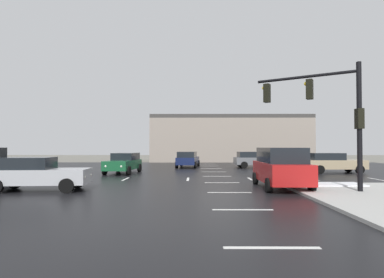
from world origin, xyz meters
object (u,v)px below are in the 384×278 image
(sedan_green, at_px, (124,163))
(sedan_navy, at_px, (188,159))
(traffic_signal_mast, at_px, (328,106))
(sedan_silver, at_px, (36,173))
(sedan_grey, at_px, (256,159))
(sedan_tan, at_px, (332,162))
(suv_red, at_px, (281,167))

(sedan_green, bearing_deg, sedan_navy, 150.39)
(traffic_signal_mast, distance_m, sedan_green, 15.90)
(traffic_signal_mast, height_order, sedan_navy, traffic_signal_mast)
(traffic_signal_mast, xyz_separation_m, sedan_navy, (-6.86, 17.28, -3.12))
(sedan_silver, xyz_separation_m, sedan_grey, (13.54, 16.63, 0.00))
(traffic_signal_mast, relative_size, sedan_grey, 1.24)
(sedan_green, relative_size, sedan_tan, 1.02)
(sedan_tan, bearing_deg, sedan_grey, 127.38)
(traffic_signal_mast, bearing_deg, suv_red, -2.20)
(suv_red, bearing_deg, sedan_navy, 17.74)
(traffic_signal_mast, relative_size, sedan_navy, 1.23)
(sedan_silver, relative_size, sedan_green, 1.00)
(sedan_tan, bearing_deg, suv_red, -126.17)
(sedan_navy, bearing_deg, sedan_tan, -113.26)
(sedan_green, relative_size, suv_red, 0.96)
(traffic_signal_mast, height_order, sedan_tan, traffic_signal_mast)
(sedan_grey, bearing_deg, sedan_tan, -55.24)
(sedan_silver, bearing_deg, sedan_grey, 46.34)
(suv_red, bearing_deg, traffic_signal_mast, -123.85)
(sedan_green, distance_m, sedan_grey, 13.30)
(sedan_green, relative_size, sedan_navy, 0.99)
(sedan_silver, relative_size, sedan_navy, 0.99)
(sedan_silver, bearing_deg, sedan_navy, 63.70)
(sedan_navy, distance_m, sedan_tan, 13.35)
(traffic_signal_mast, xyz_separation_m, sedan_silver, (-13.70, 0.18, -3.12))
(sedan_navy, relative_size, sedan_grey, 1.01)
(sedan_tan, relative_size, sedan_grey, 0.99)
(sedan_silver, height_order, sedan_green, same)
(traffic_signal_mast, distance_m, sedan_silver, 14.05)
(sedan_navy, distance_m, suv_red, 16.78)
(sedan_tan, relative_size, suv_red, 0.94)
(sedan_green, height_order, sedan_grey, same)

